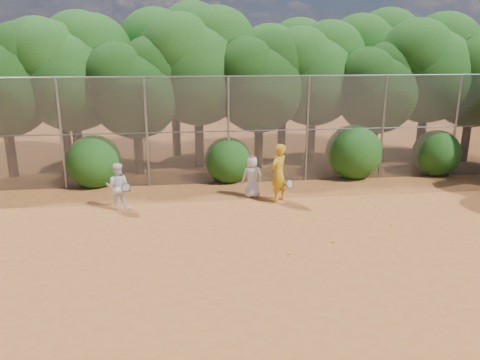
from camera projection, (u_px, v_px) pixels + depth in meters
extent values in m
plane|color=#AA5A26|center=(289.00, 245.00, 12.30)|extent=(80.00, 80.00, 0.00)
cylinder|color=gray|center=(61.00, 135.00, 16.67)|extent=(0.09, 0.09, 4.00)
cylinder|color=gray|center=(147.00, 133.00, 17.02)|extent=(0.09, 0.09, 4.00)
cylinder|color=gray|center=(229.00, 131.00, 17.37)|extent=(0.09, 0.09, 4.00)
cylinder|color=gray|center=(307.00, 130.00, 17.72)|extent=(0.09, 0.09, 4.00)
cylinder|color=gray|center=(383.00, 128.00, 18.07)|extent=(0.09, 0.09, 4.00)
cylinder|color=gray|center=(456.00, 126.00, 18.42)|extent=(0.09, 0.09, 4.00)
cylinder|color=gray|center=(256.00, 76.00, 16.94)|extent=(20.00, 0.05, 0.05)
cylinder|color=gray|center=(255.00, 131.00, 17.48)|extent=(20.00, 0.04, 0.04)
cube|color=slate|center=(255.00, 131.00, 17.48)|extent=(20.00, 0.02, 4.00)
cylinder|color=black|center=(10.00, 147.00, 18.50)|extent=(0.38, 0.38, 2.38)
sphere|color=black|center=(2.00, 88.00, 17.87)|extent=(3.81, 3.81, 3.81)
sphere|color=black|center=(23.00, 61.00, 18.06)|extent=(3.05, 3.05, 3.05)
cylinder|color=black|center=(78.00, 142.00, 19.26)|extent=(0.38, 0.38, 2.52)
sphere|color=#184912|center=(72.00, 81.00, 18.58)|extent=(4.03, 4.03, 4.03)
sphere|color=#184912|center=(93.00, 54.00, 18.78)|extent=(3.23, 3.23, 3.23)
sphere|color=#184912|center=(49.00, 60.00, 17.99)|extent=(3.02, 3.02, 3.02)
cylinder|color=black|center=(138.00, 148.00, 18.93)|extent=(0.36, 0.36, 2.17)
sphere|color=black|center=(135.00, 95.00, 18.35)|extent=(3.47, 3.47, 3.47)
sphere|color=black|center=(153.00, 71.00, 18.52)|extent=(2.78, 2.78, 2.78)
sphere|color=black|center=(117.00, 77.00, 17.84)|extent=(2.60, 2.60, 2.60)
cylinder|color=black|center=(199.00, 136.00, 20.11)|extent=(0.39, 0.39, 2.66)
sphere|color=#184912|center=(198.00, 74.00, 19.39)|extent=(4.26, 4.26, 4.26)
sphere|color=#184912|center=(217.00, 47.00, 19.61)|extent=(3.40, 3.40, 3.40)
sphere|color=#184912|center=(179.00, 53.00, 18.77)|extent=(3.19, 3.19, 3.19)
cylinder|color=black|center=(259.00, 142.00, 19.88)|extent=(0.37, 0.37, 2.27)
sphere|color=black|center=(259.00, 88.00, 19.27)|extent=(3.64, 3.64, 3.64)
sphere|color=black|center=(275.00, 65.00, 19.45)|extent=(2.91, 2.91, 2.91)
sphere|color=black|center=(245.00, 71.00, 18.73)|extent=(2.73, 2.73, 2.73)
cylinder|color=black|center=(311.00, 135.00, 20.91)|extent=(0.38, 0.38, 2.45)
sphere|color=#184912|center=(313.00, 80.00, 20.25)|extent=(3.92, 3.92, 3.92)
sphere|color=#184912|center=(329.00, 57.00, 20.45)|extent=(3.14, 3.14, 3.14)
sphere|color=#184912|center=(300.00, 62.00, 19.68)|extent=(2.94, 2.94, 2.94)
cylinder|color=black|center=(373.00, 142.00, 20.30)|extent=(0.36, 0.36, 2.10)
sphere|color=black|center=(377.00, 94.00, 19.73)|extent=(3.36, 3.36, 3.36)
sphere|color=black|center=(390.00, 73.00, 19.90)|extent=(2.69, 2.69, 2.69)
sphere|color=black|center=(367.00, 78.00, 19.24)|extent=(2.52, 2.52, 2.52)
cylinder|color=black|center=(421.00, 133.00, 21.10)|extent=(0.39, 0.39, 2.59)
sphere|color=#184912|center=(427.00, 75.00, 20.40)|extent=(4.14, 4.14, 4.14)
sphere|color=#184912|center=(443.00, 50.00, 20.61)|extent=(3.32, 3.32, 3.32)
sphere|color=#184912|center=(417.00, 56.00, 19.79)|extent=(3.11, 3.11, 3.11)
cylinder|color=black|center=(466.00, 136.00, 21.08)|extent=(0.37, 0.37, 2.31)
sphere|color=black|center=(473.00, 85.00, 20.46)|extent=(3.70, 3.70, 3.70)
sphere|color=black|center=(465.00, 68.00, 19.92)|extent=(2.77, 2.77, 2.77)
cylinder|color=black|center=(66.00, 131.00, 21.32)|extent=(0.39, 0.39, 2.62)
sphere|color=#184912|center=(60.00, 74.00, 20.62)|extent=(4.20, 4.20, 4.20)
sphere|color=#184912|center=(79.00, 49.00, 20.83)|extent=(3.36, 3.36, 3.36)
sphere|color=#184912|center=(38.00, 54.00, 20.00)|extent=(3.15, 3.15, 3.15)
cylinder|color=black|center=(176.00, 126.00, 22.07)|extent=(0.40, 0.40, 2.80)
sphere|color=#184912|center=(174.00, 67.00, 21.32)|extent=(4.48, 4.48, 4.48)
sphere|color=#184912|center=(193.00, 41.00, 21.55)|extent=(3.58, 3.58, 3.58)
sphere|color=#184912|center=(155.00, 46.00, 20.66)|extent=(3.36, 3.36, 3.36)
cylinder|color=black|center=(282.00, 129.00, 22.31)|extent=(0.38, 0.38, 2.52)
sphere|color=#184912|center=(283.00, 76.00, 21.64)|extent=(4.03, 4.03, 4.03)
sphere|color=#184912|center=(299.00, 53.00, 21.84)|extent=(3.23, 3.23, 3.23)
sphere|color=#184912|center=(269.00, 58.00, 21.04)|extent=(3.02, 3.02, 3.02)
cylinder|color=black|center=(367.00, 123.00, 23.38)|extent=(0.40, 0.40, 2.73)
sphere|color=#184912|center=(372.00, 68.00, 22.65)|extent=(4.37, 4.37, 4.37)
sphere|color=#184912|center=(387.00, 45.00, 22.87)|extent=(3.49, 3.49, 3.49)
sphere|color=#184912|center=(360.00, 49.00, 22.01)|extent=(3.28, 3.28, 3.28)
sphere|color=#184912|center=(94.00, 159.00, 17.34)|extent=(2.00, 2.00, 2.00)
sphere|color=#184912|center=(228.00, 158.00, 17.96)|extent=(1.80, 1.80, 1.80)
sphere|color=#184912|center=(354.00, 150.00, 18.49)|extent=(2.20, 2.20, 2.20)
sphere|color=#184912|center=(437.00, 151.00, 18.94)|extent=(1.90, 1.90, 1.90)
imported|color=gold|center=(278.00, 173.00, 15.52)|extent=(0.84, 0.83, 1.96)
torus|color=black|center=(290.00, 184.00, 15.46)|extent=(0.32, 0.23, 0.30)
cylinder|color=black|center=(286.00, 184.00, 15.64)|extent=(0.15, 0.26, 0.11)
imported|color=silver|center=(252.00, 177.00, 16.04)|extent=(0.74, 0.51, 1.44)
ellipsoid|color=#B21C19|center=(252.00, 157.00, 15.85)|extent=(0.22, 0.22, 0.13)
sphere|color=#CDD426|center=(262.00, 174.00, 15.85)|extent=(0.07, 0.07, 0.07)
imported|color=white|center=(118.00, 186.00, 14.82)|extent=(0.80, 0.66, 1.52)
torus|color=black|center=(126.00, 187.00, 14.56)|extent=(0.35, 0.29, 0.25)
cylinder|color=black|center=(129.00, 190.00, 14.76)|extent=(0.10, 0.24, 0.20)
sphere|color=#CDD426|center=(316.00, 218.00, 14.09)|extent=(0.07, 0.07, 0.07)
sphere|color=#CDD426|center=(375.00, 206.00, 15.16)|extent=(0.07, 0.07, 0.07)
sphere|color=#CDD426|center=(333.00, 242.00, 12.41)|extent=(0.07, 0.07, 0.07)
sphere|color=#CDD426|center=(391.00, 225.00, 13.59)|extent=(0.07, 0.07, 0.07)
sphere|color=#CDD426|center=(289.00, 253.00, 11.70)|extent=(0.07, 0.07, 0.07)
sphere|color=#CDD426|center=(362.00, 198.00, 16.01)|extent=(0.07, 0.07, 0.07)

